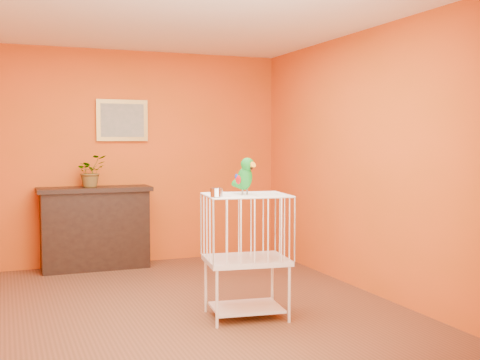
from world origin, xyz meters
name	(u,v)px	position (x,y,z in m)	size (l,w,h in m)	color
ground	(171,310)	(0.00, 0.00, 0.00)	(4.50, 4.50, 0.00)	brown
room_shell	(170,132)	(0.00, 0.00, 1.58)	(4.50, 4.50, 4.50)	#E04F15
console_cabinet	(95,228)	(-0.37, 2.02, 0.48)	(1.30, 0.47, 0.96)	black
potted_plant	(91,175)	(-0.41, 2.04, 1.11)	(0.34, 0.37, 0.29)	#26722D
framed_picture	(122,120)	(0.00, 2.22, 1.75)	(0.62, 0.04, 0.50)	#B99242
birdcage	(246,254)	(0.54, -0.43, 0.55)	(0.74, 0.61, 1.05)	white
feed_cup	(217,192)	(0.23, -0.57, 1.09)	(0.10, 0.10, 0.07)	silver
parrot	(245,176)	(0.54, -0.42, 1.21)	(0.17, 0.28, 0.31)	#59544C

